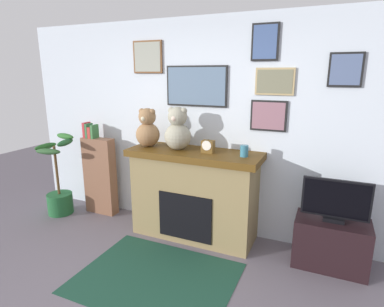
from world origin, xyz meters
TOP-DOWN VIEW (x-y plane):
  - back_wall at (0.00, 2.00)m, footprint 5.20×0.15m
  - fireplace at (0.02, 1.67)m, footprint 1.58×0.60m
  - bookshelf at (-1.47, 1.74)m, footprint 0.47×0.16m
  - potted_plant at (-1.99, 1.47)m, footprint 0.47×0.49m
  - tv_stand at (1.57, 1.64)m, footprint 0.72×0.40m
  - television at (1.57, 1.64)m, footprint 0.64×0.14m
  - area_rug at (0.02, 0.72)m, footprint 1.52×1.17m
  - candle_jar at (0.62, 1.65)m, footprint 0.09×0.09m
  - mantel_clock at (0.20, 1.65)m, footprint 0.14×0.10m
  - teddy_bear_cream at (-0.60, 1.65)m, footprint 0.29×0.29m
  - teddy_bear_grey at (-0.18, 1.65)m, footprint 0.31×0.31m

SIDE VIEW (x-z plane):
  - area_rug at x=0.02m, z-range 0.00..0.01m
  - tv_stand at x=1.57m, z-range 0.00..0.51m
  - potted_plant at x=-1.99m, z-range -0.20..0.94m
  - fireplace at x=0.02m, z-range 0.01..1.09m
  - bookshelf at x=-1.47m, z-range -0.08..1.23m
  - television at x=1.57m, z-range 0.51..0.95m
  - candle_jar at x=0.62m, z-range 1.08..1.21m
  - mantel_clock at x=0.20m, z-range 1.08..1.23m
  - teddy_bear_cream at x=-0.60m, z-range 1.06..1.53m
  - teddy_bear_grey at x=-0.18m, z-range 1.05..1.56m
  - back_wall at x=0.00m, z-range 0.01..2.61m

